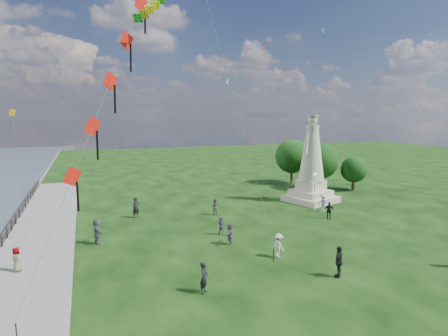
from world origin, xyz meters
name	(u,v)px	position (x,y,z in m)	size (l,w,h in m)	color
waterfront	(12,262)	(-15.24, 8.99, -0.06)	(200.00, 200.00, 1.51)	#31444A
statue	(311,170)	(12.29, 16.60, 3.53)	(5.72, 5.72, 9.33)	tan
lamppost	(315,183)	(10.33, 13.03, 2.75)	(0.35, 0.35, 3.82)	silver
tree_row	(312,160)	(17.26, 23.91, 3.53)	(8.65, 10.82, 6.05)	#382314
person_0	(204,278)	(-4.93, 0.55, 0.85)	(0.62, 0.41, 1.70)	black
person_1	(221,226)	(-0.77, 9.28, 0.73)	(0.71, 0.44, 1.46)	#595960
person_2	(279,245)	(1.21, 3.62, 0.80)	(1.03, 0.53, 1.60)	silver
person_3	(339,262)	(2.98, -0.33, 0.93)	(1.09, 0.56, 1.86)	black
person_5	(97,231)	(-9.93, 10.55, 0.95)	(1.76, 0.76, 1.90)	#595960
person_6	(136,208)	(-6.34, 16.68, 0.96)	(0.70, 0.46, 1.92)	black
person_7	(215,207)	(0.75, 15.14, 0.78)	(0.76, 0.47, 1.57)	#595960
person_8	(323,203)	(11.01, 12.54, 0.87)	(1.13, 0.58, 1.75)	silver
person_9	(329,211)	(9.92, 10.11, 0.79)	(0.93, 0.47, 1.58)	black
person_10	(17,261)	(-14.61, 6.90, 0.73)	(0.72, 0.44, 1.47)	#595960
person_11	(230,234)	(-0.90, 7.07, 0.79)	(1.46, 0.63, 1.58)	#595960
red_kite_train	(125,47)	(-8.10, 4.63, 13.05)	(9.04, 9.35, 20.96)	black
small_kites	(210,69)	(2.98, 22.94, 14.37)	(33.68, 18.96, 28.35)	#1CA8AC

